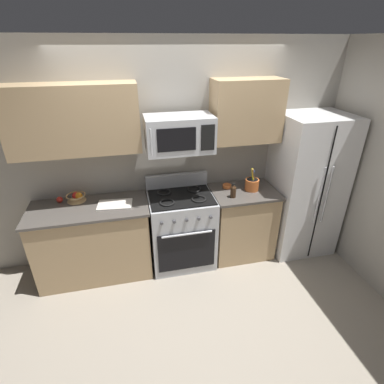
% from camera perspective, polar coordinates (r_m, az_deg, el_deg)
% --- Properties ---
extents(ground_plane, '(16.00, 16.00, 0.00)m').
position_cam_1_polar(ground_plane, '(3.49, 0.30, -19.47)').
color(ground_plane, gray).
extents(wall_back, '(8.00, 0.10, 2.60)m').
position_cam_1_polar(wall_back, '(3.62, -3.36, 7.11)').
color(wall_back, '#9E998E').
rests_on(wall_back, ground).
extents(counter_left, '(1.30, 0.60, 0.91)m').
position_cam_1_polar(counter_left, '(3.68, -18.29, -8.95)').
color(counter_left, tan).
rests_on(counter_left, ground).
extents(range_oven, '(0.76, 0.64, 1.09)m').
position_cam_1_polar(range_oven, '(3.68, -2.02, -7.04)').
color(range_oven, '#B2B5BA').
rests_on(range_oven, ground).
extents(counter_right, '(0.79, 0.60, 0.91)m').
position_cam_1_polar(counter_right, '(3.88, 9.49, -5.72)').
color(counter_right, tan).
rests_on(counter_right, ground).
extents(refrigerator, '(0.79, 0.71, 1.79)m').
position_cam_1_polar(refrigerator, '(4.02, 20.87, 1.13)').
color(refrigerator, silver).
rests_on(refrigerator, ground).
extents(microwave, '(0.71, 0.44, 0.38)m').
position_cam_1_polar(microwave, '(3.19, -2.46, 11.10)').
color(microwave, '#B2B5BA').
extents(upper_cabinets_left, '(1.29, 0.34, 0.69)m').
position_cam_1_polar(upper_cabinets_left, '(3.26, -21.77, 12.74)').
color(upper_cabinets_left, tan).
extents(upper_cabinets_right, '(0.78, 0.34, 0.69)m').
position_cam_1_polar(upper_cabinets_right, '(3.49, 10.40, 15.03)').
color(upper_cabinets_right, tan).
extents(utensil_crock, '(0.17, 0.17, 0.29)m').
position_cam_1_polar(utensil_crock, '(3.66, 11.44, 1.52)').
color(utensil_crock, '#D1662D').
rests_on(utensil_crock, counter_right).
extents(fruit_basket, '(0.22, 0.22, 0.10)m').
position_cam_1_polar(fruit_basket, '(3.61, -21.31, -0.92)').
color(fruit_basket, tan).
rests_on(fruit_basket, counter_left).
extents(apple_loose, '(0.07, 0.07, 0.07)m').
position_cam_1_polar(apple_loose, '(3.65, -24.09, -1.35)').
color(apple_loose, red).
rests_on(apple_loose, counter_left).
extents(cutting_board, '(0.39, 0.26, 0.02)m').
position_cam_1_polar(cutting_board, '(3.40, -14.59, -2.34)').
color(cutting_board, silver).
rests_on(cutting_board, counter_left).
extents(bottle_soy, '(0.07, 0.07, 0.17)m').
position_cam_1_polar(bottle_soy, '(3.45, 7.93, 0.18)').
color(bottle_soy, '#382314').
rests_on(bottle_soy, counter_right).
extents(prep_bowl, '(0.11, 0.11, 0.04)m').
position_cam_1_polar(prep_bowl, '(3.69, 6.74, 1.15)').
color(prep_bowl, '#D1662D').
rests_on(prep_bowl, counter_right).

